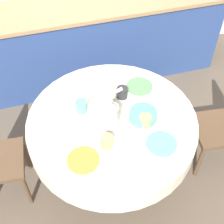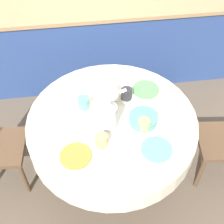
{
  "view_description": "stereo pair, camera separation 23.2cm",
  "coord_description": "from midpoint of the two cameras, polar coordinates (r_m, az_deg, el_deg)",
  "views": [
    {
      "loc": [
        -0.44,
        -1.5,
        2.53
      ],
      "look_at": [
        0.0,
        0.0,
        0.8
      ],
      "focal_mm": 50.0,
      "sensor_mm": 36.0,
      "label": 1
    },
    {
      "loc": [
        -0.21,
        -1.55,
        2.53
      ],
      "look_at": [
        0.0,
        0.0,
        0.8
      ],
      "focal_mm": 50.0,
      "sensor_mm": 36.0,
      "label": 2
    }
  ],
  "objects": [
    {
      "name": "plate_far_right",
      "position": [
        2.63,
        8.71,
        3.97
      ],
      "size": [
        0.22,
        0.22,
        0.01
      ],
      "primitive_type": "cylinder",
      "color": "#5BA85B",
      "rests_on": "dining_table"
    },
    {
      "name": "plate_near_left",
      "position": [
        2.17,
        -3.61,
        -8.22
      ],
      "size": [
        0.22,
        0.22,
        0.01
      ],
      "primitive_type": "cylinder",
      "color": "orange",
      "rests_on": "dining_table"
    },
    {
      "name": "cup_near_left",
      "position": [
        2.19,
        1.08,
        -5.46
      ],
      "size": [
        0.09,
        0.09,
        0.1
      ],
      "primitive_type": "cylinder",
      "color": "#DBB766",
      "rests_on": "dining_table"
    },
    {
      "name": "coffee_carafe",
      "position": [
        2.25,
        2.41,
        -0.63
      ],
      "size": [
        0.12,
        0.12,
        0.28
      ],
      "color": "#B2B2B7",
      "rests_on": "dining_table"
    },
    {
      "name": "ground_plane",
      "position": [
        2.97,
        2.27,
        -10.59
      ],
      "size": [
        12.0,
        12.0,
        0.0
      ],
      "primitive_type": "plane",
      "color": "brown"
    },
    {
      "name": "dining_table",
      "position": [
        2.48,
        2.68,
        -3.29
      ],
      "size": [
        1.32,
        1.32,
        0.72
      ],
      "color": "brown",
      "rests_on": "ground_plane"
    },
    {
      "name": "kitchen_counter",
      "position": [
        3.58,
        -1.19,
        12.62
      ],
      "size": [
        3.24,
        0.64,
        0.93
      ],
      "color": "#2D4784",
      "rests_on": "ground_plane"
    },
    {
      "name": "cup_far_right",
      "position": [
        2.51,
        5.32,
        3.2
      ],
      "size": [
        0.09,
        0.09,
        0.1
      ],
      "primitive_type": "cylinder",
      "color": "#28282D",
      "rests_on": "dining_table"
    },
    {
      "name": "cup_near_right",
      "position": [
        2.31,
        8.77,
        -2.48
      ],
      "size": [
        0.09,
        0.09,
        0.1
      ],
      "primitive_type": "cylinder",
      "color": "#DBB766",
      "rests_on": "dining_table"
    },
    {
      "name": "cup_far_left",
      "position": [
        2.43,
        -2.51,
        1.53
      ],
      "size": [
        0.09,
        0.09,
        0.1
      ],
      "primitive_type": "cylinder",
      "color": "#5BA39E",
      "rests_on": "dining_table"
    },
    {
      "name": "plate_near_right",
      "position": [
        2.24,
        11.13,
        -6.9
      ],
      "size": [
        0.22,
        0.22,
        0.01
      ],
      "primitive_type": "cylinder",
      "color": "#60BCB7",
      "rests_on": "dining_table"
    },
    {
      "name": "fruit_bowl",
      "position": [
        2.36,
        8.53,
        -1.43
      ],
      "size": [
        0.21,
        0.21,
        0.07
      ],
      "primitive_type": "cylinder",
      "color": "#569993",
      "rests_on": "dining_table"
    },
    {
      "name": "teapot",
      "position": [
        2.45,
        2.35,
        3.27
      ],
      "size": [
        0.21,
        0.16,
        0.2
      ],
      "color": "silver",
      "rests_on": "dining_table"
    },
    {
      "name": "plate_far_left",
      "position": [
        2.59,
        -3.96,
        3.82
      ],
      "size": [
        0.22,
        0.22,
        0.01
      ],
      "primitive_type": "cylinder",
      "color": "white",
      "rests_on": "dining_table"
    }
  ]
}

